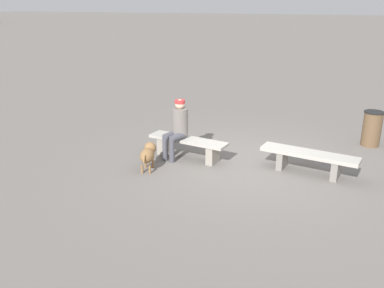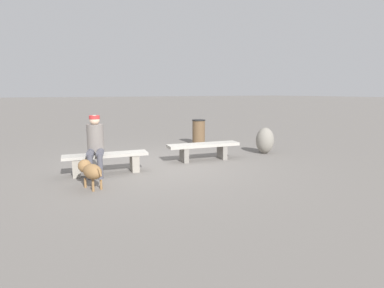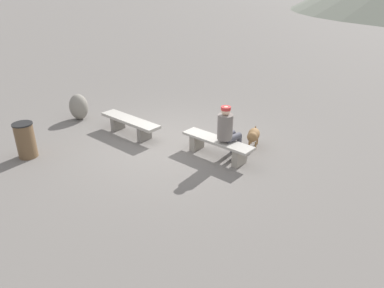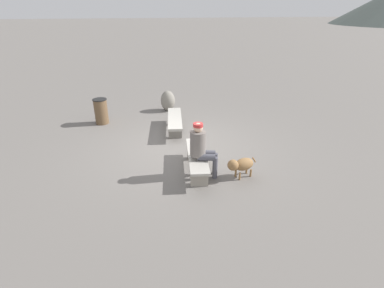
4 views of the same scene
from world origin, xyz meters
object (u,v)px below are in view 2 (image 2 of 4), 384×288
(seated_person, at_px, (95,141))
(boulder, at_px, (265,140))
(bench_right, at_px, (106,160))
(dog, at_px, (90,170))
(trash_bin, at_px, (199,132))
(bench_left, at_px, (204,148))

(seated_person, relative_size, boulder, 1.71)
(bench_right, bearing_deg, dog, 68.69)
(dog, distance_m, trash_bin, 5.26)
(bench_left, height_order, boulder, boulder)
(dog, bearing_deg, seated_person, -34.49)
(bench_right, height_order, trash_bin, trash_bin)
(bench_left, xyz_separation_m, bench_right, (2.51, 0.08, -0.02))
(bench_right, relative_size, dog, 2.45)
(bench_left, distance_m, boulder, 2.00)
(bench_left, relative_size, trash_bin, 2.33)
(bench_left, distance_m, bench_right, 2.51)
(bench_left, bearing_deg, seated_person, 11.55)
(bench_left, distance_m, seated_person, 2.76)
(bench_right, xyz_separation_m, seated_person, (0.21, 0.04, 0.43))
(bench_right, distance_m, trash_bin, 4.35)
(seated_person, relative_size, trash_bin, 1.54)
(trash_bin, distance_m, boulder, 2.45)
(bench_right, distance_m, boulder, 4.51)
(trash_bin, bearing_deg, dog, 37.06)
(dog, height_order, boulder, boulder)
(dog, xyz_separation_m, boulder, (-5.02, -0.86, 0.04))
(bench_right, distance_m, seated_person, 0.48)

